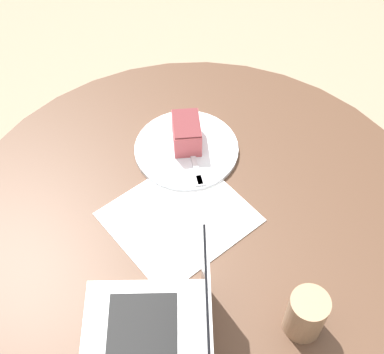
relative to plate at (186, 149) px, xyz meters
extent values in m
plane|color=gray|center=(0.19, 0.12, -0.76)|extent=(12.00, 12.00, 0.00)
cylinder|color=#4C3323|center=(0.19, 0.12, -0.75)|extent=(0.44, 0.44, 0.02)
cylinder|color=#4C3323|center=(0.19, 0.12, -0.39)|extent=(0.10, 0.10, 0.70)
cylinder|color=#4C3323|center=(0.19, 0.12, -0.02)|extent=(1.10, 1.10, 0.03)
cube|color=white|center=(0.18, 0.07, 0.00)|extent=(0.36, 0.35, 0.00)
cylinder|color=silver|center=(0.00, 0.00, 0.00)|extent=(0.25, 0.25, 0.01)
cube|color=#B74C51|center=(-0.01, -0.01, 0.04)|extent=(0.12, 0.10, 0.06)
cube|color=maroon|center=(-0.01, -0.01, 0.07)|extent=(0.11, 0.10, 0.00)
cube|color=silver|center=(0.02, 0.03, 0.01)|extent=(0.14, 0.11, 0.00)
cube|color=silver|center=(0.08, 0.07, 0.01)|extent=(0.04, 0.04, 0.00)
cylinder|color=#997556|center=(0.30, 0.39, 0.05)|extent=(0.07, 0.07, 0.11)
cube|color=silver|center=(0.45, 0.26, 0.12)|extent=(0.29, 0.15, 0.22)
cube|color=black|center=(0.45, 0.25, 0.12)|extent=(0.27, 0.14, 0.21)
camera|label=1|loc=(0.76, 0.37, 0.97)|focal=50.00mm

